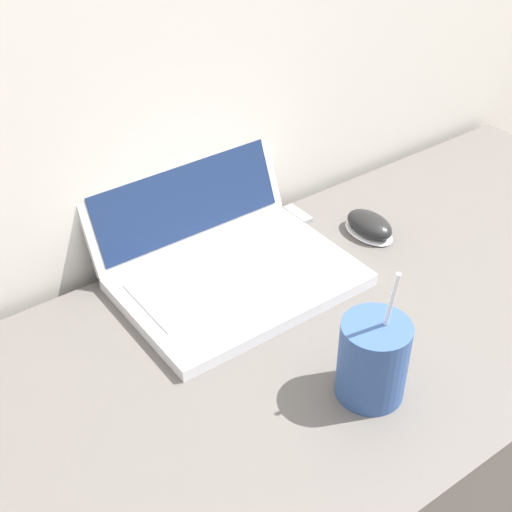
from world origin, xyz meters
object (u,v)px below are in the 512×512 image
(drink_cup, at_px, (373,358))
(computer_mouse, at_px, (369,226))
(usb_stick, at_px, (298,214))
(laptop, at_px, (216,241))

(drink_cup, bearing_deg, computer_mouse, 46.52)
(usb_stick, bearing_deg, drink_cup, -116.40)
(computer_mouse, relative_size, usb_stick, 1.62)
(laptop, height_order, computer_mouse, laptop)
(laptop, height_order, drink_cup, laptop)
(computer_mouse, height_order, usb_stick, computer_mouse)
(laptop, bearing_deg, drink_cup, -88.09)
(laptop, xyz_separation_m, computer_mouse, (0.26, -0.07, -0.04))
(computer_mouse, bearing_deg, usb_stick, 119.09)
(drink_cup, distance_m, usb_stick, 0.43)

